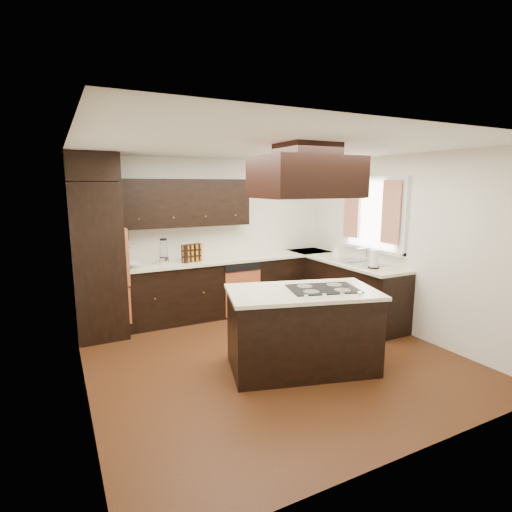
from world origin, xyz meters
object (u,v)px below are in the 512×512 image
object	(u,v)px
island	(302,331)
spice_rack	(192,253)
range_hood	(307,177)
oven_column	(97,261)

from	to	relation	value
island	spice_rack	size ratio (longest dim) A/B	4.89
range_hood	spice_rack	distance (m)	2.61
island	spice_rack	bearing A→B (deg)	120.78
oven_column	range_hood	size ratio (longest dim) A/B	2.02
oven_column	island	bearing A→B (deg)	-47.89
island	spice_rack	distance (m)	2.35
island	range_hood	xyz separation A→B (m)	(-0.06, -0.12, 1.72)
oven_column	range_hood	xyz separation A→B (m)	(1.88, -2.25, 1.10)
island	range_hood	size ratio (longest dim) A/B	1.52
oven_column	island	size ratio (longest dim) A/B	1.33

